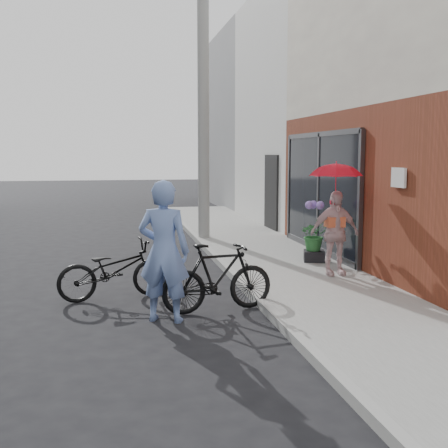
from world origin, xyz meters
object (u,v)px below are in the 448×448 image
object	(u,v)px
bike_right	(218,278)
kimono_woman	(335,233)
bike_left	(115,270)
officer	(164,251)
planter	(314,256)
utility_pole	(203,99)

from	to	relation	value
bike_right	kimono_woman	bearing A→B (deg)	-67.40
bike_left	bike_right	bearing A→B (deg)	-136.66
officer	kimono_woman	distance (m)	3.50
planter	officer	bearing A→B (deg)	-136.99
utility_pole	officer	distance (m)	7.15
utility_pole	bike_right	world-z (taller)	utility_pole
bike_left	planter	world-z (taller)	bike_left
bike_left	kimono_woman	bearing A→B (deg)	-94.88
officer	bike_right	size ratio (longest dim) A/B	1.16
bike_left	bike_right	xyz separation A→B (m)	(1.40, -0.97, 0.03)
bike_right	planter	size ratio (longest dim) A/B	4.10
bike_right	planter	xyz separation A→B (m)	(2.39, 2.64, -0.26)
officer	bike_right	xyz separation A→B (m)	(0.77, 0.30, -0.44)
bike_right	planter	bearing A→B (deg)	-51.37
bike_left	planter	bearing A→B (deg)	-78.03
bike_left	kimono_woman	xyz separation A→B (m)	(3.68, 0.45, 0.39)
utility_pole	planter	xyz separation A→B (m)	(1.58, -3.54, -3.28)
utility_pole	bike_left	world-z (taller)	utility_pole
bike_left	utility_pole	bearing A→B (deg)	-34.78
kimono_woman	bike_left	bearing A→B (deg)	-172.67
utility_pole	bike_left	bearing A→B (deg)	-112.94
bike_left	kimono_woman	world-z (taller)	kimono_woman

